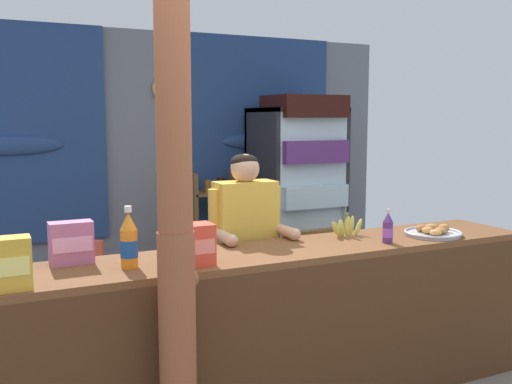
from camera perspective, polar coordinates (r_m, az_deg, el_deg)
The scene contains 15 objects.
ground_plane at distance 4.20m, azimuth -3.17°, elevation -17.39°, with size 7.01×7.01×0.00m, color slate.
back_wall_curtained at distance 5.40m, azimuth -10.23°, elevation 2.56°, with size 4.74×0.22×2.53m.
stall_counter at distance 3.47m, azimuth 3.44°, elevation -12.04°, with size 3.42×0.58×0.98m.
timber_post at distance 2.73m, azimuth -7.92°, elevation -4.98°, with size 0.20×0.18×2.45m.
drink_fridge at distance 5.42m, azimuth 4.23°, elevation 0.10°, with size 0.76×0.72×1.96m.
bottle_shelf_rack at distance 5.33m, azimuth -4.11°, elevation -4.52°, with size 0.48×0.28×1.27m.
plastic_lawn_chair at distance 4.48m, azimuth -17.92°, elevation -9.38°, with size 0.62×0.62×0.86m.
shopkeeper at distance 3.84m, azimuth -1.03°, elevation -4.64°, with size 0.52×0.42×1.52m.
soda_bottle_orange_soda at distance 3.08m, azimuth -12.44°, elevation -4.81°, with size 0.09×0.09×0.33m.
soda_bottle_grape_soda at distance 3.70m, azimuth 12.89°, elevation -3.55°, with size 0.07×0.07×0.21m.
snack_box_crackers at distance 3.08m, azimuth -6.17°, elevation -5.18°, with size 0.20×0.15×0.22m.
snack_box_wafer at distance 3.24m, azimuth -17.79°, elevation -4.79°, with size 0.23×0.12×0.23m.
snack_box_choco_powder at distance 2.85m, azimuth -23.64°, elevation -6.57°, with size 0.23×0.13×0.24m.
pastry_tray at distance 4.02m, azimuth 17.08°, elevation -3.81°, with size 0.38×0.38×0.07m.
banana_bunch at distance 3.86m, azimuth 8.92°, elevation -3.43°, with size 0.26×0.06×0.16m.
Camera 1 is at (-1.45, -2.45, 1.75)m, focal length 40.51 mm.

